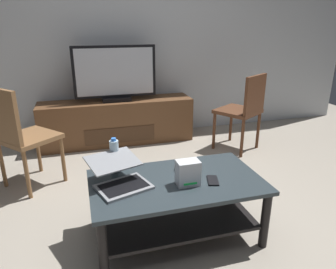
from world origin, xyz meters
TOP-DOWN VIEW (x-y plane):
  - ground_plane at (0.00, 0.00)m, footprint 7.68×7.68m
  - back_wall at (0.00, 2.20)m, footprint 6.40×0.12m
  - coffee_table at (-0.14, -0.11)m, footprint 1.17×0.67m
  - media_cabinet at (-0.29, 1.88)m, footprint 1.88×0.43m
  - television at (-0.29, 1.86)m, footprint 0.98×0.20m
  - dining_chair at (1.10, 1.20)m, footprint 0.61×0.61m
  - side_chair at (-1.26, 0.93)m, footprint 0.62×0.62m
  - laptop at (-0.52, -0.07)m, footprint 0.43×0.47m
  - router_box at (-0.09, -0.19)m, footprint 0.15×0.11m
  - water_bottle_near at (-0.52, 0.15)m, footprint 0.06×0.06m
  - cell_phone at (0.09, -0.19)m, footprint 0.11×0.15m
  - tv_remote at (-0.06, 0.09)m, footprint 0.11×0.16m

SIDE VIEW (x-z plane):
  - ground_plane at x=0.00m, z-range 0.00..0.00m
  - media_cabinet at x=-0.29m, z-range 0.00..0.55m
  - coffee_table at x=-0.14m, z-range 0.09..0.53m
  - cell_phone at x=0.09m, z-range 0.44..0.45m
  - tv_remote at x=-0.06m, z-range 0.44..0.46m
  - laptop at x=-0.52m, z-range 0.42..0.59m
  - dining_chair at x=1.10m, z-range 0.07..0.98m
  - router_box at x=-0.09m, z-range 0.44..0.61m
  - side_chair at x=-1.26m, z-range 0.06..1.01m
  - water_bottle_near at x=-0.52m, z-range 0.43..0.69m
  - television at x=-0.29m, z-range 0.53..1.19m
  - back_wall at x=0.00m, z-range 0.00..2.80m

